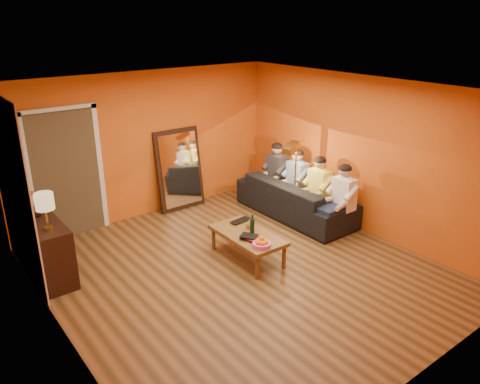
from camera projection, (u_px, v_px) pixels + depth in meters
room_shell at (226, 180)px, 6.59m from camera, size 5.00×5.50×2.60m
white_accent at (13, 191)px, 6.20m from camera, size 0.02×1.90×2.58m
doorway_recess at (64, 173)px, 7.65m from camera, size 1.06×0.30×2.10m
door_jamb_left at (29, 183)px, 7.23m from camera, size 0.08×0.06×2.20m
door_jamb_right at (100, 169)px, 7.88m from camera, size 0.08×0.06×2.20m
door_header at (57, 109)px, 7.17m from camera, size 1.22×0.06×0.08m
mirror_frame at (179, 169)px, 8.77m from camera, size 0.92×0.27×1.51m
mirror_glass at (180, 170)px, 8.74m from camera, size 0.78×0.21×1.35m
sideboard at (47, 250)px, 6.50m from camera, size 0.44×1.18×0.85m
table_lamp at (46, 212)px, 6.04m from camera, size 0.24×0.24×0.51m
sofa at (295, 198)px, 8.53m from camera, size 2.35×0.92×0.68m
coffee_table at (247, 246)px, 7.07m from camera, size 0.64×1.23×0.42m
floor_lamp at (295, 183)px, 8.18m from camera, size 0.33×0.27×1.44m
dog at (308, 213)px, 7.99m from camera, size 0.38×0.54×0.60m
person_far_left at (343, 199)px, 7.77m from camera, size 0.70×0.44×1.22m
person_mid_left at (319, 190)px, 8.18m from camera, size 0.70×0.44×1.22m
person_mid_right at (297, 181)px, 8.58m from camera, size 0.70×0.44×1.22m
person_far_right at (277, 174)px, 8.99m from camera, size 0.70×0.44×1.22m
fruit_bowl at (262, 241)px, 6.57m from camera, size 0.26×0.26×0.16m
wine_bottle at (252, 224)px, 6.93m from camera, size 0.07×0.07×0.31m
tumbler at (249, 226)px, 7.13m from camera, size 0.11×0.11×0.09m
laptop at (243, 222)px, 7.35m from camera, size 0.38×0.27×0.03m
book_lower at (246, 241)px, 6.74m from camera, size 0.25×0.29×0.02m
book_mid at (246, 239)px, 6.74m from camera, size 0.21×0.27×0.02m
book_upper at (247, 239)px, 6.71m from camera, size 0.28×0.30×0.02m
vase at (36, 210)px, 6.50m from camera, size 0.18×0.18×0.19m
flowers at (33, 195)px, 6.42m from camera, size 0.17×0.17×0.39m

